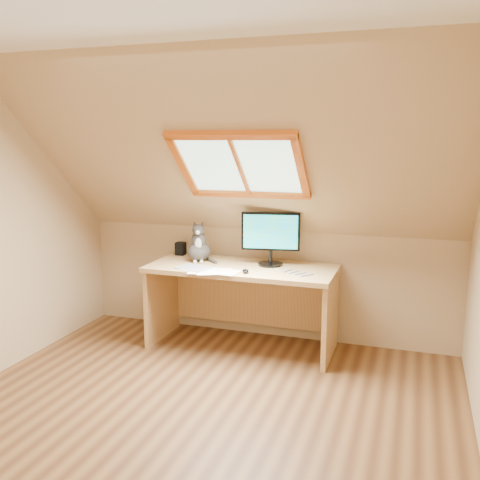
% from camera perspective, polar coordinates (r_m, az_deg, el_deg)
% --- Properties ---
extents(ground, '(3.50, 3.50, 0.00)m').
position_cam_1_polar(ground, '(3.67, -5.46, -19.07)').
color(ground, brown).
rests_on(ground, ground).
extents(room_shell, '(3.52, 3.52, 2.41)m').
position_cam_1_polar(room_shell, '(3.13, -6.61, 3.51)').
color(room_shell, tan).
rests_on(room_shell, ground).
extents(desk, '(1.62, 0.71, 0.74)m').
position_cam_1_polar(desk, '(4.76, 0.46, -5.25)').
color(desk, tan).
rests_on(desk, ground).
extents(monitor, '(0.50, 0.21, 0.47)m').
position_cam_1_polar(monitor, '(4.61, 3.29, 0.52)').
color(monitor, black).
rests_on(monitor, desk).
extents(cat, '(0.27, 0.29, 0.37)m').
position_cam_1_polar(cat, '(4.82, -4.41, -0.70)').
color(cat, '#3F3A38').
rests_on(cat, desk).
extents(desk_speaker, '(0.08, 0.08, 0.12)m').
position_cam_1_polar(desk_speaker, '(5.10, -6.36, -0.92)').
color(desk_speaker, black).
rests_on(desk_speaker, desk).
extents(graphics_tablet, '(0.32, 0.27, 0.01)m').
position_cam_1_polar(graphics_tablet, '(4.56, -4.97, -2.98)').
color(graphics_tablet, '#B2B2B7').
rests_on(graphics_tablet, desk).
extents(mouse, '(0.08, 0.10, 0.03)m').
position_cam_1_polar(mouse, '(4.40, 0.59, -3.33)').
color(mouse, black).
rests_on(mouse, desk).
extents(papers, '(0.35, 0.30, 0.01)m').
position_cam_1_polar(papers, '(4.46, -3.23, -3.30)').
color(papers, white).
rests_on(papers, desk).
extents(cables, '(0.51, 0.26, 0.01)m').
position_cam_1_polar(cables, '(4.41, 4.91, -3.47)').
color(cables, silver).
rests_on(cables, desk).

